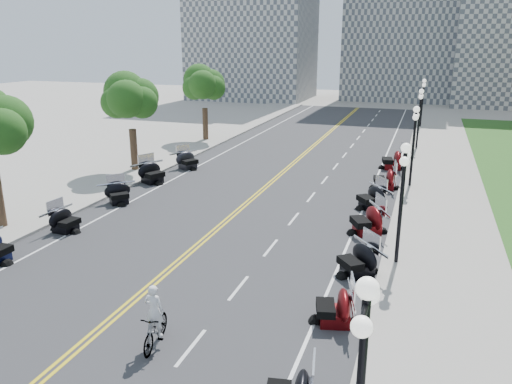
% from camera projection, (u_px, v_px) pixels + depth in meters
% --- Properties ---
extents(ground, '(160.00, 160.00, 0.00)m').
position_uv_depth(ground, '(163.00, 276.00, 19.59)').
color(ground, gray).
extents(road, '(16.00, 90.00, 0.01)m').
position_uv_depth(road, '(249.00, 202.00, 28.64)').
color(road, '#333335').
rests_on(road, ground).
extents(centerline_yellow_a, '(0.12, 90.00, 0.00)m').
position_uv_depth(centerline_yellow_a, '(247.00, 201.00, 28.68)').
color(centerline_yellow_a, yellow).
rests_on(centerline_yellow_a, road).
extents(centerline_yellow_b, '(0.12, 90.00, 0.00)m').
position_uv_depth(centerline_yellow_b, '(251.00, 202.00, 28.60)').
color(centerline_yellow_b, yellow).
rests_on(centerline_yellow_b, road).
extents(edge_line_north, '(0.12, 90.00, 0.00)m').
position_uv_depth(edge_line_north, '(361.00, 213.00, 26.64)').
color(edge_line_north, white).
rests_on(edge_line_north, road).
extents(edge_line_south, '(0.12, 90.00, 0.00)m').
position_uv_depth(edge_line_south, '(151.00, 191.00, 30.63)').
color(edge_line_south, white).
rests_on(edge_line_south, road).
extents(lane_dash_5, '(0.12, 2.00, 0.00)m').
position_uv_depth(lane_dash_5, '(191.00, 347.00, 14.97)').
color(lane_dash_5, white).
rests_on(lane_dash_5, road).
extents(lane_dash_6, '(0.12, 2.00, 0.00)m').
position_uv_depth(lane_dash_6, '(239.00, 288.00, 18.59)').
color(lane_dash_6, white).
rests_on(lane_dash_6, road).
extents(lane_dash_7, '(0.12, 2.00, 0.00)m').
position_uv_depth(lane_dash_7, '(271.00, 248.00, 22.21)').
color(lane_dash_7, white).
rests_on(lane_dash_7, road).
extents(lane_dash_8, '(0.12, 2.00, 0.00)m').
position_uv_depth(lane_dash_8, '(294.00, 219.00, 25.83)').
color(lane_dash_8, white).
rests_on(lane_dash_8, road).
extents(lane_dash_9, '(0.12, 2.00, 0.00)m').
position_uv_depth(lane_dash_9, '(311.00, 197.00, 29.45)').
color(lane_dash_9, white).
rests_on(lane_dash_9, road).
extents(lane_dash_10, '(0.12, 2.00, 0.00)m').
position_uv_depth(lane_dash_10, '(325.00, 180.00, 33.07)').
color(lane_dash_10, white).
rests_on(lane_dash_10, road).
extents(lane_dash_11, '(0.12, 2.00, 0.00)m').
position_uv_depth(lane_dash_11, '(336.00, 166.00, 36.69)').
color(lane_dash_11, white).
rests_on(lane_dash_11, road).
extents(lane_dash_12, '(0.12, 2.00, 0.00)m').
position_uv_depth(lane_dash_12, '(345.00, 155.00, 40.31)').
color(lane_dash_12, white).
rests_on(lane_dash_12, road).
extents(lane_dash_13, '(0.12, 2.00, 0.00)m').
position_uv_depth(lane_dash_13, '(352.00, 146.00, 43.93)').
color(lane_dash_13, white).
rests_on(lane_dash_13, road).
extents(lane_dash_14, '(0.12, 2.00, 0.00)m').
position_uv_depth(lane_dash_14, '(358.00, 138.00, 47.55)').
color(lane_dash_14, white).
rests_on(lane_dash_14, road).
extents(lane_dash_15, '(0.12, 2.00, 0.00)m').
position_uv_depth(lane_dash_15, '(364.00, 131.00, 51.17)').
color(lane_dash_15, white).
rests_on(lane_dash_15, road).
extents(lane_dash_16, '(0.12, 2.00, 0.00)m').
position_uv_depth(lane_dash_16, '(368.00, 125.00, 54.79)').
color(lane_dash_16, white).
rests_on(lane_dash_16, road).
extents(lane_dash_17, '(0.12, 2.00, 0.00)m').
position_uv_depth(lane_dash_17, '(373.00, 120.00, 58.41)').
color(lane_dash_17, white).
rests_on(lane_dash_17, road).
extents(lane_dash_18, '(0.12, 2.00, 0.00)m').
position_uv_depth(lane_dash_18, '(376.00, 115.00, 62.03)').
color(lane_dash_18, white).
rests_on(lane_dash_18, road).
extents(lane_dash_19, '(0.12, 2.00, 0.00)m').
position_uv_depth(lane_dash_19, '(380.00, 111.00, 65.65)').
color(lane_dash_19, white).
rests_on(lane_dash_19, road).
extents(sidewalk_north, '(5.00, 90.00, 0.15)m').
position_uv_depth(sidewalk_north, '(443.00, 221.00, 25.35)').
color(sidewalk_north, '#9E9991').
rests_on(sidewalk_north, ground).
extents(sidewalk_south, '(5.00, 90.00, 0.15)m').
position_uv_depth(sidewalk_south, '(95.00, 184.00, 31.90)').
color(sidewalk_south, '#9E9991').
rests_on(sidewalk_south, ground).
extents(distant_block_a, '(18.00, 14.00, 26.00)m').
position_uv_depth(distant_block_a, '(253.00, 13.00, 77.55)').
color(distant_block_a, gray).
rests_on(distant_block_a, ground).
extents(street_lamp_2, '(0.50, 1.20, 4.90)m').
position_uv_depth(street_lamp_2, '(401.00, 205.00, 19.78)').
color(street_lamp_2, black).
rests_on(street_lamp_2, sidewalk_north).
extents(street_lamp_3, '(0.50, 1.20, 4.90)m').
position_uv_depth(street_lamp_3, '(413.00, 147.00, 30.64)').
color(street_lamp_3, black).
rests_on(street_lamp_3, sidewalk_north).
extents(street_lamp_4, '(0.50, 1.20, 4.90)m').
position_uv_depth(street_lamp_4, '(419.00, 119.00, 41.50)').
color(street_lamp_4, black).
rests_on(street_lamp_4, sidewalk_north).
extents(street_lamp_5, '(0.50, 1.20, 4.90)m').
position_uv_depth(street_lamp_5, '(422.00, 103.00, 52.36)').
color(street_lamp_5, black).
rests_on(street_lamp_5, sidewalk_north).
extents(tree_3, '(4.80, 4.80, 9.20)m').
position_uv_depth(tree_3, '(131.00, 104.00, 34.01)').
color(tree_3, '#235619').
rests_on(tree_3, sidewalk_south).
extents(tree_4, '(4.80, 4.80, 9.20)m').
position_uv_depth(tree_4, '(204.00, 89.00, 44.87)').
color(tree_4, '#235619').
rests_on(tree_4, sidewalk_south).
extents(motorcycle_n_5, '(2.29, 2.29, 1.31)m').
position_uv_depth(motorcycle_n_5, '(335.00, 305.00, 16.12)').
color(motorcycle_n_5, '#590A0C').
rests_on(motorcycle_n_5, road).
extents(motorcycle_n_6, '(2.84, 2.84, 1.41)m').
position_uv_depth(motorcycle_n_6, '(358.00, 258.00, 19.44)').
color(motorcycle_n_6, black).
rests_on(motorcycle_n_6, road).
extents(motorcycle_n_7, '(2.93, 2.93, 1.51)m').
position_uv_depth(motorcycle_n_7, '(367.00, 219.00, 23.66)').
color(motorcycle_n_7, '#590A0C').
rests_on(motorcycle_n_7, road).
extents(motorcycle_n_8, '(2.82, 2.82, 1.41)m').
position_uv_depth(motorcycle_n_8, '(371.00, 196.00, 27.26)').
color(motorcycle_n_8, black).
rests_on(motorcycle_n_8, road).
extents(motorcycle_n_9, '(2.40, 2.40, 1.45)m').
position_uv_depth(motorcycle_n_9, '(385.00, 178.00, 30.91)').
color(motorcycle_n_9, '#590A0C').
rests_on(motorcycle_n_9, road).
extents(motorcycle_n_10, '(2.54, 2.54, 1.53)m').
position_uv_depth(motorcycle_n_10, '(393.00, 159.00, 35.74)').
color(motorcycle_n_10, '#590A0C').
rests_on(motorcycle_n_10, road).
extents(motorcycle_s_6, '(1.96, 1.96, 1.26)m').
position_uv_depth(motorcycle_s_6, '(65.00, 219.00, 23.95)').
color(motorcycle_s_6, black).
rests_on(motorcycle_s_6, road).
extents(motorcycle_s_7, '(2.61, 2.61, 1.29)m').
position_uv_depth(motorcycle_s_7, '(118.00, 192.00, 28.17)').
color(motorcycle_s_7, black).
rests_on(motorcycle_s_7, road).
extents(motorcycle_s_8, '(2.85, 2.85, 1.49)m').
position_uv_depth(motorcycle_s_8, '(152.00, 172.00, 32.25)').
color(motorcycle_s_8, black).
rests_on(motorcycle_s_8, road).
extents(motorcycle_s_9, '(2.70, 2.70, 1.39)m').
position_uv_depth(motorcycle_s_9, '(188.00, 159.00, 35.86)').
color(motorcycle_s_9, black).
rests_on(motorcycle_s_9, road).
extents(bicycle, '(0.82, 1.96, 1.14)m').
position_uv_depth(bicycle, '(155.00, 329.00, 14.94)').
color(bicycle, '#A51414').
rests_on(bicycle, road).
extents(cyclist_rider, '(0.61, 0.40, 1.66)m').
position_uv_depth(cyclist_rider, '(153.00, 287.00, 14.53)').
color(cyclist_rider, white).
rests_on(cyclist_rider, bicycle).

